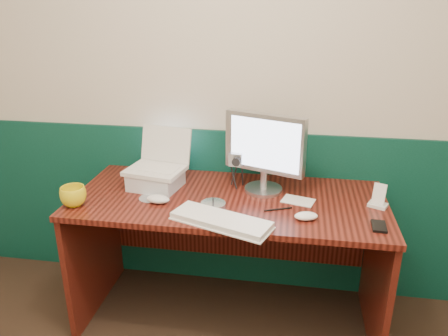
% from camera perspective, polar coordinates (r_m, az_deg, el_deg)
% --- Properties ---
extents(back_wall, '(3.50, 0.04, 2.50)m').
position_cam_1_polar(back_wall, '(2.45, 2.44, 10.48)').
color(back_wall, beige).
rests_on(back_wall, ground).
extents(wainscot, '(3.48, 0.02, 1.00)m').
position_cam_1_polar(wainscot, '(2.68, 2.16, -5.55)').
color(wainscot, '#073328').
rests_on(wainscot, ground).
extents(desk, '(1.60, 0.70, 0.75)m').
position_cam_1_polar(desk, '(2.43, 0.59, -11.90)').
color(desk, black).
rests_on(desk, ground).
extents(laptop_riser, '(0.29, 0.26, 0.09)m').
position_cam_1_polar(laptop_riser, '(2.38, -8.89, -1.54)').
color(laptop_riser, silver).
rests_on(laptop_riser, desk).
extents(laptop, '(0.33, 0.27, 0.24)m').
position_cam_1_polar(laptop, '(2.32, -9.12, 2.24)').
color(laptop, silver).
rests_on(laptop, laptop_riser).
extents(monitor, '(0.44, 0.26, 0.43)m').
position_cam_1_polar(monitor, '(2.26, 5.33, 2.01)').
color(monitor, '#B3B3B8').
rests_on(monitor, desk).
extents(keyboard, '(0.48, 0.30, 0.03)m').
position_cam_1_polar(keyboard, '(1.99, -0.38, -6.95)').
color(keyboard, white).
rests_on(keyboard, desk).
extents(mouse_right, '(0.12, 0.09, 0.04)m').
position_cam_1_polar(mouse_right, '(2.06, 10.67, -6.18)').
color(mouse_right, white).
rests_on(mouse_right, desk).
extents(mouse_left, '(0.13, 0.08, 0.04)m').
position_cam_1_polar(mouse_left, '(2.21, -8.62, -4.03)').
color(mouse_left, silver).
rests_on(mouse_left, desk).
extents(mug, '(0.13, 0.13, 0.10)m').
position_cam_1_polar(mug, '(2.27, -19.09, -3.51)').
color(mug, yellow).
rests_on(mug, desk).
extents(camcorder, '(0.11, 0.15, 0.22)m').
position_cam_1_polar(camcorder, '(2.34, 1.71, 0.12)').
color(camcorder, '#AAA9AE').
rests_on(camcorder, desk).
extents(cd_spindle, '(0.12, 0.12, 0.03)m').
position_cam_1_polar(cd_spindle, '(2.14, -1.42, -4.87)').
color(cd_spindle, silver).
rests_on(cd_spindle, desk).
extents(cd_loose_a, '(0.12, 0.12, 0.00)m').
position_cam_1_polar(cd_loose_a, '(2.28, -9.55, -3.87)').
color(cd_loose_a, silver).
rests_on(cd_loose_a, desk).
extents(pen, '(0.13, 0.06, 0.01)m').
position_cam_1_polar(pen, '(2.14, 7.09, -5.36)').
color(pen, black).
rests_on(pen, desk).
extents(papers, '(0.18, 0.14, 0.00)m').
position_cam_1_polar(papers, '(2.24, 9.66, -4.23)').
color(papers, white).
rests_on(papers, desk).
extents(dock, '(0.11, 0.10, 0.02)m').
position_cam_1_polar(dock, '(2.28, 19.44, -4.58)').
color(dock, white).
rests_on(dock, desk).
extents(music_player, '(0.07, 0.05, 0.10)m').
position_cam_1_polar(music_player, '(2.26, 19.62, -3.20)').
color(music_player, white).
rests_on(music_player, dock).
extents(pda, '(0.07, 0.11, 0.01)m').
position_cam_1_polar(pda, '(2.08, 19.58, -7.19)').
color(pda, black).
rests_on(pda, desk).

